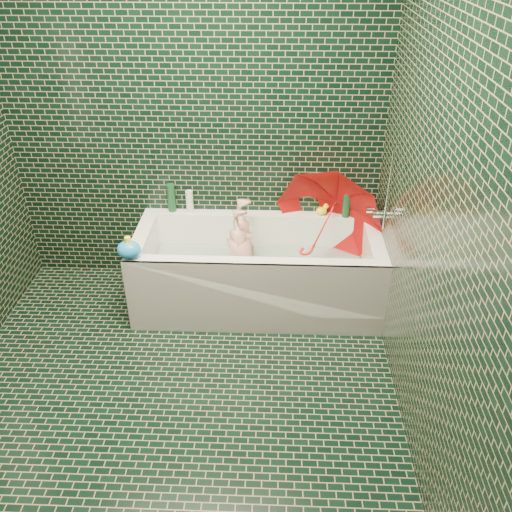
{
  "coord_description": "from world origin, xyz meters",
  "views": [
    {
      "loc": [
        0.57,
        -2.18,
        2.38
      ],
      "look_at": [
        0.45,
        0.82,
        0.51
      ],
      "focal_mm": 38.0,
      "sensor_mm": 36.0,
      "label": 1
    }
  ],
  "objects_px": {
    "umbrella": "(324,226)",
    "rubber_duck": "(322,210)",
    "child": "(244,262)",
    "bath_toy": "(129,249)",
    "bathtub": "(257,278)"
  },
  "relations": [
    {
      "from": "umbrella",
      "to": "rubber_duck",
      "type": "height_order",
      "value": "umbrella"
    },
    {
      "from": "umbrella",
      "to": "rubber_duck",
      "type": "distance_m",
      "value": 0.24
    },
    {
      "from": "bathtub",
      "to": "bath_toy",
      "type": "bearing_deg",
      "value": -158.97
    },
    {
      "from": "bathtub",
      "to": "bath_toy",
      "type": "distance_m",
      "value": 0.95
    },
    {
      "from": "child",
      "to": "rubber_duck",
      "type": "bearing_deg",
      "value": 127.26
    },
    {
      "from": "umbrella",
      "to": "bathtub",
      "type": "bearing_deg",
      "value": -143.79
    },
    {
      "from": "bathtub",
      "to": "umbrella",
      "type": "distance_m",
      "value": 0.6
    },
    {
      "from": "umbrella",
      "to": "bath_toy",
      "type": "distance_m",
      "value": 1.32
    },
    {
      "from": "rubber_duck",
      "to": "child",
      "type": "bearing_deg",
      "value": -162.19
    },
    {
      "from": "bathtub",
      "to": "umbrella",
      "type": "xyz_separation_m",
      "value": [
        0.45,
        0.1,
        0.37
      ]
    },
    {
      "from": "bathtub",
      "to": "child",
      "type": "distance_m",
      "value": 0.15
    },
    {
      "from": "umbrella",
      "to": "bath_toy",
      "type": "height_order",
      "value": "umbrella"
    },
    {
      "from": "umbrella",
      "to": "rubber_duck",
      "type": "relative_size",
      "value": 6.89
    },
    {
      "from": "rubber_duck",
      "to": "bath_toy",
      "type": "bearing_deg",
      "value": -161.91
    },
    {
      "from": "child",
      "to": "bath_toy",
      "type": "distance_m",
      "value": 0.85
    }
  ]
}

